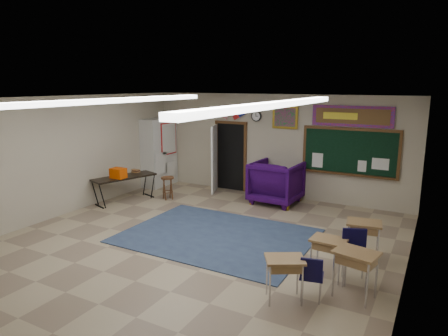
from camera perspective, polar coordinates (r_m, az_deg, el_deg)
The scene contains 24 objects.
floor at distance 8.38m, azimuth -4.98°, elevation -11.19°, with size 9.00×9.00×0.00m, color #9D8B6C.
back_wall at distance 11.85m, azimuth 7.06°, elevation 3.18°, with size 8.00×0.04×3.00m, color #B1A88F.
left_wall at distance 10.64m, azimuth -23.37°, elevation 1.29°, with size 0.04×9.00×3.00m, color #B1A88F.
right_wall at distance 6.64m, azimuth 24.97°, elevation -4.81°, with size 0.04×9.00×3.00m, color #B1A88F.
ceiling at distance 7.72m, azimuth -5.38°, elevation 9.77°, with size 8.00×9.00×0.04m, color silver.
area_rug at distance 8.91m, azimuth -1.00°, elevation -9.64°, with size 4.00×3.00×0.02m, color #344864.
fluorescent_strips at distance 7.72m, azimuth -5.37°, elevation 9.32°, with size 3.86×6.00×0.10m, color white, non-canonical shape.
doorway at distance 12.42m, azimuth 0.30°, elevation 1.60°, with size 1.10×0.89×2.16m.
chalkboard at distance 11.20m, azimuth 17.48°, elevation 2.02°, with size 2.55×0.14×1.30m.
bulletin_board at distance 11.09m, azimuth 17.81°, elevation 7.05°, with size 2.10×0.05×0.55m.
framed_art_print at distance 11.59m, azimuth 8.72°, elevation 7.17°, with size 0.75×0.05×0.65m.
wall_clock at distance 11.93m, azimuth 4.63°, elevation 7.40°, with size 0.32×0.05×0.32m.
wall_flags at distance 12.27m, azimuth 0.93°, elevation 8.17°, with size 1.16×0.06×0.70m, color red, non-canonical shape.
storage_cabinet at distance 13.20m, azimuth -9.22°, elevation 2.24°, with size 0.59×1.25×2.20m.
wingback_armchair at distance 11.25m, azimuth 7.47°, elevation -2.03°, with size 1.26×1.30×1.18m, color #220539.
student_chair_reading at distance 11.80m, azimuth 5.09°, elevation -2.12°, with size 0.43×0.43×0.86m, color #0B0832, non-canonical shape.
student_chair_desk_a at distance 6.52m, azimuth 12.42°, elevation -14.95°, with size 0.37×0.37×0.74m, color #0B0832, non-canonical shape.
student_chair_desk_b at distance 7.15m, azimuth 18.22°, elevation -12.10°, with size 0.44×0.44×0.89m, color #0B0832, non-canonical shape.
student_desk_front_left at distance 7.24m, azimuth 14.66°, elevation -12.04°, with size 0.61×0.47×0.70m.
student_desk_front_right at distance 8.10m, azimuth 19.25°, elevation -9.48°, with size 0.69×0.56×0.75m.
student_desk_back_left at distance 6.39m, azimuth 8.60°, elevation -15.12°, with size 0.72×0.67×0.70m.
student_desk_back_right at distance 6.71m, azimuth 18.22°, elevation -13.92°, with size 0.72×0.60×0.76m.
folding_table at distance 11.66m, azimuth -14.02°, elevation -2.75°, with size 1.13×1.87×1.01m.
wooden_stool at distance 11.67m, azimuth -8.05°, elevation -2.81°, with size 0.37×0.37×0.65m.
Camera 1 is at (4.32, -6.39, 3.28)m, focal length 32.00 mm.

